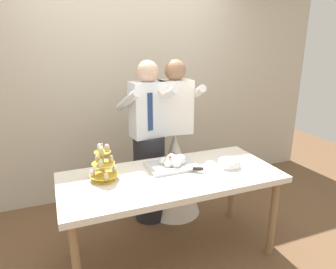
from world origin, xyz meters
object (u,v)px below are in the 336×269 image
at_px(dessert_table, 171,183).
at_px(cupcake_stand, 104,166).
at_px(main_cake_tray, 173,163).
at_px(person_bride, 175,163).
at_px(person_groom, 149,152).
at_px(plate_stack, 229,163).

bearing_deg(dessert_table, cupcake_stand, 168.08).
bearing_deg(dessert_table, main_cake_tray, 63.58).
distance_m(cupcake_stand, person_bride, 1.04).
bearing_deg(person_groom, person_bride, 3.12).
relative_size(dessert_table, cupcake_stand, 5.90).
xyz_separation_m(dessert_table, person_bride, (0.30, 0.65, -0.12)).
bearing_deg(plate_stack, dessert_table, 175.99).
height_order(dessert_table, person_bride, person_bride).
distance_m(cupcake_stand, person_groom, 0.77).
xyz_separation_m(plate_stack, person_groom, (-0.52, 0.67, -0.06)).
relative_size(dessert_table, person_bride, 1.08).
height_order(plate_stack, person_bride, person_bride).
bearing_deg(plate_stack, cupcake_stand, 172.00).
bearing_deg(main_cake_tray, plate_stack, -20.82).
bearing_deg(person_bride, person_groom, -176.88).
relative_size(cupcake_stand, person_groom, 0.18).
xyz_separation_m(main_cake_tray, person_groom, (-0.05, 0.49, -0.07)).
bearing_deg(main_cake_tray, person_groom, 96.29).
bearing_deg(person_bride, plate_stack, -71.66).
bearing_deg(plate_stack, person_bride, 108.34).
xyz_separation_m(dessert_table, plate_stack, (0.53, -0.04, 0.11)).
xyz_separation_m(dessert_table, main_cake_tray, (0.07, 0.14, 0.11)).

